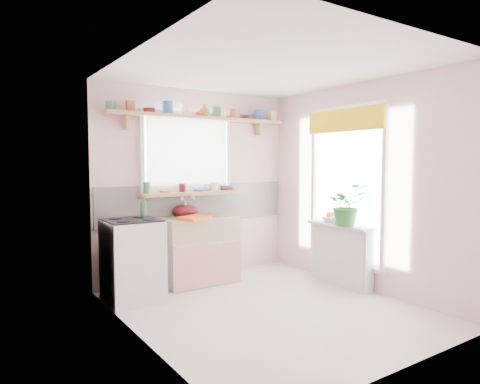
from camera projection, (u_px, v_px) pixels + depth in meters
room at (269, 176)px, 5.49m from camera, size 3.20×3.20×3.20m
sink_unit at (198, 249)px, 5.47m from camera, size 0.95×0.65×1.11m
cooker at (132, 260)px, 4.73m from camera, size 0.58×0.58×0.93m
radiator_ledge at (341, 254)px, 5.37m from camera, size 0.22×0.95×0.78m
windowsill at (191, 193)px, 5.57m from camera, size 1.40×0.22×0.04m
pine_shelf at (201, 118)px, 5.58m from camera, size 2.52×0.24×0.04m
shelf_crockery at (201, 112)px, 5.57m from camera, size 2.47×0.11×0.12m
sill_crockery at (187, 188)px, 5.54m from camera, size 1.35×0.11×0.12m
dish_tray at (194, 218)px, 5.19m from camera, size 0.45×0.40×0.04m
colander at (186, 210)px, 5.51m from camera, size 0.40×0.40×0.15m
jade_plant at (346, 205)px, 5.15m from camera, size 0.53×0.48×0.51m
fruit_bowl at (333, 219)px, 5.50m from camera, size 0.32×0.32×0.07m
herb_pot at (336, 217)px, 5.29m from camera, size 0.11×0.08×0.19m
soap_bottle_sink at (185, 208)px, 5.48m from camera, size 0.11×0.12×0.20m
sill_cup at (207, 187)px, 5.77m from camera, size 0.14×0.14×0.09m
sill_bowl at (226, 188)px, 5.94m from camera, size 0.28×0.28×0.07m
shelf_vase at (204, 110)px, 5.54m from camera, size 0.20×0.20×0.16m
cooker_bottle at (143, 206)px, 5.00m from camera, size 0.11×0.11×0.23m
fruit at (333, 215)px, 5.51m from camera, size 0.20×0.14×0.10m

